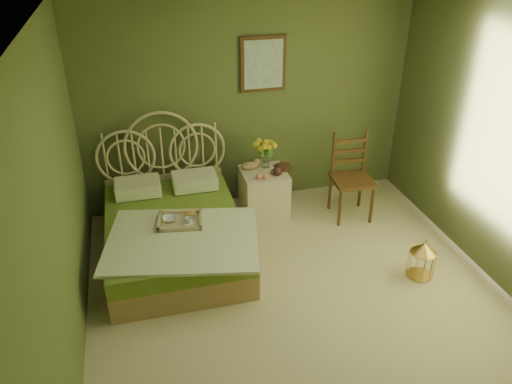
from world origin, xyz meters
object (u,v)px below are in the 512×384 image
object	(u,v)px
bed	(174,230)
nightstand	(264,188)
birdcage	(422,260)
chair	(350,171)

from	to	relation	value
bed	nightstand	distance (m)	1.28
bed	birdcage	bearing A→B (deg)	-23.41
bed	chair	distance (m)	2.20
birdcage	bed	bearing A→B (deg)	156.59
bed	nightstand	size ratio (longest dim) A/B	2.08
chair	birdcage	bearing A→B (deg)	-75.71
bed	chair	size ratio (longest dim) A/B	2.03
bed	nightstand	xyz separation A→B (m)	(1.15, 0.55, 0.07)
chair	birdcage	xyz separation A→B (m)	(0.23, -1.35, -0.38)
chair	bed	bearing A→B (deg)	-166.72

